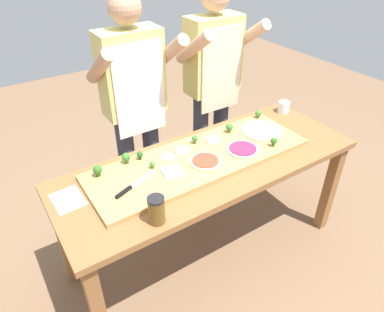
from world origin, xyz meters
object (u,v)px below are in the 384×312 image
object	(u,v)px
broccoli_floret_front_mid	(97,170)
cheese_crumble_c	(194,182)
broccoli_floret_front_right	(274,141)
flour_cup	(284,108)
cook_right	(213,79)
broccoli_floret_front_left	(229,127)
broccoli_floret_back_left	(126,157)
broccoli_floret_back_mid	(140,155)
broccoli_floret_center_right	(258,114)
cheese_crumble_a	(187,141)
prep_table	(209,175)
recipe_note	(68,199)
pizza_slice_far_left	(167,157)
pizza_whole_beet_magenta	(243,149)
pizza_whole_cheese_artichoke	(262,130)
pizza_whole_tomato_red	(205,161)
cook_left	(135,99)
broccoli_floret_center_left	(152,164)
pizza_slice_far_right	(213,140)
cheese_crumble_b	(235,139)
pizza_slice_near_left	(182,150)
broccoli_floret_back_right	(195,139)
pizza_slice_center	(172,172)
chefs_knife	(131,187)
sauce_jar	(156,210)

from	to	relation	value
broccoli_floret_front_mid	cheese_crumble_c	world-z (taller)	broccoli_floret_front_mid
broccoli_floret_front_right	flour_cup	distance (m)	0.55
cook_right	broccoli_floret_front_mid	bearing A→B (deg)	-158.91
broccoli_floret_front_left	broccoli_floret_back_left	size ratio (longest dim) A/B	0.95
broccoli_floret_back_mid	flour_cup	size ratio (longest dim) A/B	0.64
broccoli_floret_center_right	broccoli_floret_back_left	bearing A→B (deg)	-179.90
broccoli_floret_back_mid	cheese_crumble_a	bearing A→B (deg)	1.84
prep_table	recipe_note	size ratio (longest dim) A/B	9.86
cheese_crumble_a	flour_cup	world-z (taller)	flour_cup
pizza_slice_far_left	pizza_whole_beet_magenta	bearing A→B (deg)	-22.64
pizza_whole_cheese_artichoke	broccoli_floret_center_right	xyz separation A→B (m)	(0.11, 0.16, 0.03)
pizza_whole_tomato_red	recipe_note	xyz separation A→B (m)	(-0.77, 0.15, -0.03)
pizza_whole_beet_magenta	cheese_crumble_c	world-z (taller)	pizza_whole_beet_magenta
pizza_whole_cheese_artichoke	cook_left	distance (m)	0.88
broccoli_floret_front_left	broccoli_floret_center_left	bearing A→B (deg)	-172.66
pizza_slice_far_right	cheese_crumble_b	world-z (taller)	same
broccoli_floret_front_mid	pizza_whole_tomato_red	bearing A→B (deg)	-20.59
pizza_slice_near_left	cook_right	size ratio (longest dim) A/B	0.05
cheese_crumble_c	broccoli_floret_front_left	bearing A→B (deg)	33.30
broccoli_floret_front_mid	recipe_note	xyz separation A→B (m)	(-0.20, -0.07, -0.07)
broccoli_floret_front_right	broccoli_floret_center_left	bearing A→B (deg)	164.34
broccoli_floret_center_left	cook_right	bearing A→B (deg)	32.98
broccoli_floret_back_right	flour_cup	size ratio (longest dim) A/B	0.68
broccoli_floret_center_left	broccoli_floret_center_right	bearing A→B (deg)	8.00
pizza_slice_center	broccoli_floret_center_right	world-z (taller)	broccoli_floret_center_right
pizza_whole_beet_magenta	broccoli_floret_front_mid	xyz separation A→B (m)	(-0.84, 0.24, 0.03)
cheese_crumble_a	broccoli_floret_back_left	bearing A→B (deg)	-179.69
prep_table	pizza_slice_near_left	world-z (taller)	pizza_slice_near_left
broccoli_floret_center_right	cook_right	distance (m)	0.44
broccoli_floret_back_right	broccoli_floret_front_right	world-z (taller)	broccoli_floret_front_right
chefs_knife	broccoli_floret_back_right	distance (m)	0.57
pizza_slice_center	recipe_note	world-z (taller)	pizza_slice_center
broccoli_floret_front_mid	cook_left	bearing A→B (deg)	43.63
cook_left	pizza_whole_tomato_red	bearing A→B (deg)	-77.90
chefs_knife	cook_left	size ratio (longest dim) A/B	0.17
broccoli_floret_front_left	cook_left	world-z (taller)	cook_left
pizza_whole_cheese_artichoke	recipe_note	distance (m)	1.30
chefs_knife	broccoli_floret_center_right	xyz separation A→B (m)	(1.11, 0.23, 0.03)
cook_right	broccoli_floret_center_right	bearing A→B (deg)	-72.54
broccoli_floret_front_mid	broccoli_floret_center_right	bearing A→B (deg)	1.43
cook_left	pizza_slice_far_left	bearing A→B (deg)	-93.60
pizza_slice_near_left	pizza_slice_center	bearing A→B (deg)	-135.86
pizza_slice_center	broccoli_floret_back_mid	world-z (taller)	broccoli_floret_back_mid
chefs_knife	pizza_whole_tomato_red	distance (m)	0.47
broccoli_floret_center_right	sauce_jar	size ratio (longest dim) A/B	0.40
pizza_slice_far_right	pizza_slice_near_left	size ratio (longest dim) A/B	1.02
broccoli_floret_front_mid	broccoli_floret_center_left	xyz separation A→B (m)	(0.29, -0.10, -0.01)
pizza_slice_far_right	broccoli_floret_front_left	world-z (taller)	broccoli_floret_front_left
chefs_knife	flour_cup	distance (m)	1.38
pizza_slice_far_left	cheese_crumble_b	world-z (taller)	same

